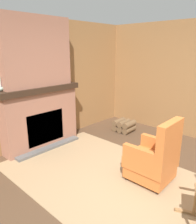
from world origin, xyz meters
name	(u,v)px	position (x,y,z in m)	size (l,w,h in m)	color
ground_plane	(143,197)	(0.00, 0.00, 0.00)	(14.00, 14.00, 0.00)	#4C3523
wood_panel_wall_left	(33,84)	(-2.67, 0.00, 1.30)	(0.06, 5.87, 2.60)	olive
fireplace_hearth	(41,117)	(-2.45, 0.00, 0.63)	(0.56, 1.70, 1.27)	#93604C
chimney_breast	(36,52)	(-2.46, 0.00, 1.93)	(0.31, 1.41, 1.31)	#93604C
area_rug	(110,179)	(-0.62, 0.01, 0.01)	(3.53, 2.18, 0.01)	#997A56
armchair	(154,160)	(-0.09, 0.43, 0.37)	(0.66, 0.62, 1.03)	#C6662D
firewood_stack	(124,126)	(-1.70, 1.86, 0.14)	(0.48, 0.43, 0.28)	brown
oil_lamp_vase	(0,86)	(-2.50, -0.74, 1.36)	(0.12, 0.12, 0.24)	#99B29E
storage_case	(51,81)	(-2.50, 0.32, 1.33)	(0.16, 0.23, 0.12)	gray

